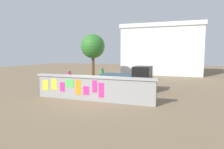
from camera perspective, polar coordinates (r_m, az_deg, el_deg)
The scene contains 9 objects.
ground at distance 19.20m, azimuth 4.84°, elevation -2.21°, with size 60.00×60.00×0.00m, color #7A664C.
poster_wall at distance 11.65m, azimuth -5.63°, elevation -3.86°, with size 7.53×0.42×1.46m.
auto_rickshaw_truck at distance 14.55m, azimuth 4.87°, elevation -1.29°, with size 3.62×1.54×1.85m.
motorcycle at distance 16.00m, azimuth -9.38°, elevation -2.26°, with size 1.90×0.56×0.87m.
bicycle_near at distance 13.33m, azimuth -7.75°, elevation -4.33°, with size 1.66×0.60×0.95m.
person_walking at distance 14.35m, azimuth -12.20°, elevation -1.16°, with size 0.37×0.37×1.62m.
person_bystander at distance 16.73m, azimuth -2.98°, elevation -0.02°, with size 0.44×0.44×1.62m.
tree_roadside at distance 22.27m, azimuth -5.51°, elevation 7.99°, with size 2.65×2.65×4.87m.
building_background at distance 28.60m, azimuth 14.30°, elevation 6.93°, with size 10.38×6.99×6.53m.
Camera 1 is at (4.98, -10.33, 2.76)m, focal length 31.87 mm.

